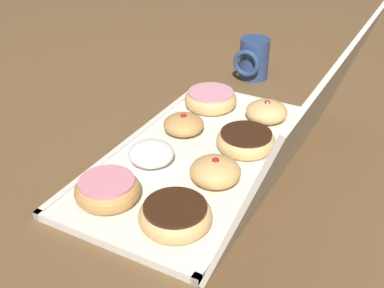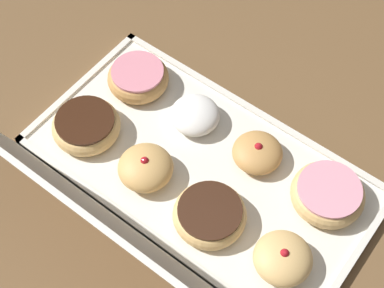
% 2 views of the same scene
% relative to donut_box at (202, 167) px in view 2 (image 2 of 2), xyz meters
% --- Properties ---
extents(ground_plane, '(3.00, 3.00, 0.00)m').
position_rel_donut_box_xyz_m(ground_plane, '(0.00, 0.00, -0.01)').
color(ground_plane, brown).
extents(donut_box, '(0.58, 0.31, 0.01)m').
position_rel_donut_box_xyz_m(donut_box, '(0.00, 0.00, 0.00)').
color(donut_box, silver).
rests_on(donut_box, ground).
extents(box_lid_open, '(0.58, 0.10, 0.28)m').
position_rel_donut_box_xyz_m(box_lid_open, '(0.00, 0.21, 0.13)').
color(box_lid_open, silver).
rests_on(box_lid_open, ground).
extents(pink_frosted_donut_0, '(0.12, 0.12, 0.04)m').
position_rel_donut_box_xyz_m(pink_frosted_donut_0, '(-0.20, -0.07, 0.03)').
color(pink_frosted_donut_0, '#E5B770').
rests_on(pink_frosted_donut_0, donut_box).
extents(jelly_filled_donut_1, '(0.09, 0.09, 0.04)m').
position_rel_donut_box_xyz_m(jelly_filled_donut_1, '(-0.07, -0.07, 0.02)').
color(jelly_filled_donut_1, tan).
rests_on(jelly_filled_donut_1, donut_box).
extents(powdered_filled_donut_2, '(0.09, 0.09, 0.04)m').
position_rel_donut_box_xyz_m(powdered_filled_donut_2, '(0.06, -0.07, 0.03)').
color(powdered_filled_donut_2, white).
rests_on(powdered_filled_donut_2, donut_box).
extents(pink_frosted_donut_3, '(0.11, 0.11, 0.04)m').
position_rel_donut_box_xyz_m(pink_frosted_donut_3, '(0.20, -0.07, 0.03)').
color(pink_frosted_donut_3, tan).
rests_on(pink_frosted_donut_3, donut_box).
extents(jelly_filled_donut_4, '(0.09, 0.09, 0.05)m').
position_rel_donut_box_xyz_m(jelly_filled_donut_4, '(-0.20, 0.06, 0.03)').
color(jelly_filled_donut_4, '#E5B770').
rests_on(jelly_filled_donut_4, donut_box).
extents(chocolate_frosted_donut_5, '(0.12, 0.12, 0.04)m').
position_rel_donut_box_xyz_m(chocolate_frosted_donut_5, '(-0.07, 0.07, 0.02)').
color(chocolate_frosted_donut_5, '#E5B770').
rests_on(chocolate_frosted_donut_5, donut_box).
extents(jelly_filled_donut_6, '(0.09, 0.09, 0.05)m').
position_rel_donut_box_xyz_m(jelly_filled_donut_6, '(0.06, 0.07, 0.03)').
color(jelly_filled_donut_6, tan).
rests_on(jelly_filled_donut_6, donut_box).
extents(chocolate_frosted_donut_7, '(0.12, 0.12, 0.04)m').
position_rel_donut_box_xyz_m(chocolate_frosted_donut_7, '(0.20, 0.07, 0.03)').
color(chocolate_frosted_donut_7, '#E5B770').
rests_on(chocolate_frosted_donut_7, donut_box).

